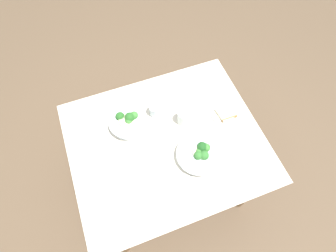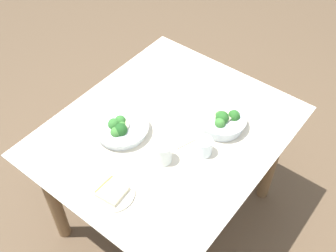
% 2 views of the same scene
% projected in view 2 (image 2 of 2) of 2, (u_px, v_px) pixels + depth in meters
% --- Properties ---
extents(ground_plane, '(6.00, 6.00, 0.00)m').
position_uv_depth(ground_plane, '(167.00, 212.00, 2.51)').
color(ground_plane, brown).
extents(dining_table, '(1.17, 0.99, 0.74)m').
position_uv_depth(dining_table, '(167.00, 147.00, 2.06)').
color(dining_table, beige).
rests_on(dining_table, ground_plane).
extents(broccoli_bowl_far, '(0.23, 0.23, 0.11)m').
position_uv_depth(broccoli_bowl_far, '(222.00, 120.00, 1.96)').
color(broccoli_bowl_far, white).
rests_on(broccoli_bowl_far, dining_table).
extents(broccoli_bowl_near, '(0.26, 0.26, 0.09)m').
position_uv_depth(broccoli_bowl_near, '(121.00, 128.00, 1.93)').
color(broccoli_bowl_near, white).
rests_on(broccoli_bowl_near, dining_table).
extents(bread_side_plate, '(0.19, 0.19, 0.03)m').
position_uv_depth(bread_side_plate, '(112.00, 192.00, 1.71)').
color(bread_side_plate, silver).
rests_on(bread_side_plate, dining_table).
extents(water_glass_center, '(0.08, 0.08, 0.08)m').
position_uv_depth(water_glass_center, '(204.00, 146.00, 1.84)').
color(water_glass_center, silver).
rests_on(water_glass_center, dining_table).
extents(water_glass_side, '(0.08, 0.08, 0.10)m').
position_uv_depth(water_glass_side, '(163.00, 153.00, 1.81)').
color(water_glass_side, silver).
rests_on(water_glass_side, dining_table).
extents(fork_by_far_bowl, '(0.02, 0.10, 0.00)m').
position_uv_depth(fork_by_far_bowl, '(253.00, 142.00, 1.91)').
color(fork_by_far_bowl, '#B7B7BC').
rests_on(fork_by_far_bowl, dining_table).
extents(fork_by_near_bowl, '(0.04, 0.09, 0.00)m').
position_uv_depth(fork_by_near_bowl, '(163.00, 96.00, 2.13)').
color(fork_by_near_bowl, '#B7B7BC').
rests_on(fork_by_near_bowl, dining_table).
extents(table_knife_left, '(0.14, 0.15, 0.00)m').
position_uv_depth(table_knife_left, '(151.00, 69.00, 2.27)').
color(table_knife_left, '#B7B7BC').
rests_on(table_knife_left, dining_table).
extents(napkin_folded_upper, '(0.21, 0.19, 0.01)m').
position_uv_depth(napkin_folded_upper, '(184.00, 132.00, 1.96)').
color(napkin_folded_upper, '#B1A997').
rests_on(napkin_folded_upper, dining_table).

